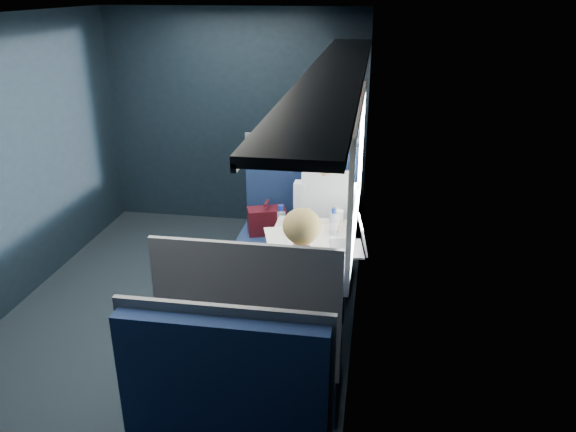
% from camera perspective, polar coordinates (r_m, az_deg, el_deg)
% --- Properties ---
extents(ground, '(2.80, 4.20, 0.01)m').
position_cam_1_polar(ground, '(4.70, -11.08, -10.15)').
color(ground, black).
extents(room_shell, '(3.00, 4.40, 2.40)m').
position_cam_1_polar(room_shell, '(4.10, -12.31, 7.57)').
color(room_shell, black).
rests_on(room_shell, ground).
extents(table, '(0.62, 1.00, 0.74)m').
position_cam_1_polar(table, '(4.15, 1.81, -3.77)').
color(table, '#54565E').
rests_on(table, ground).
extents(seat_bay_near, '(1.04, 0.62, 1.26)m').
position_cam_1_polar(seat_bay_near, '(5.05, 0.86, -1.77)').
color(seat_bay_near, '#0D1A3D').
rests_on(seat_bay_near, ground).
extents(seat_bay_far, '(1.04, 0.62, 1.26)m').
position_cam_1_polar(seat_bay_far, '(3.56, -3.09, -13.36)').
color(seat_bay_far, '#0D1A3D').
rests_on(seat_bay_far, ground).
extents(seat_row_front, '(1.04, 0.51, 1.16)m').
position_cam_1_polar(seat_row_front, '(5.90, 2.25, 1.77)').
color(seat_row_front, '#0D1A3D').
rests_on(seat_row_front, ground).
extents(man, '(0.53, 0.56, 1.32)m').
position_cam_1_polar(man, '(4.75, 3.70, 0.46)').
color(man, black).
rests_on(man, ground).
extents(woman, '(0.53, 0.56, 1.32)m').
position_cam_1_polar(woman, '(3.49, 1.44, -7.98)').
color(woman, black).
rests_on(woman, ground).
extents(papers, '(0.71, 0.87, 0.01)m').
position_cam_1_polar(papers, '(4.06, 1.66, -3.14)').
color(papers, white).
rests_on(papers, table).
extents(laptop, '(0.27, 0.34, 0.23)m').
position_cam_1_polar(laptop, '(4.01, 6.71, -2.65)').
color(laptop, silver).
rests_on(laptop, table).
extents(bottle_small, '(0.06, 0.06, 0.22)m').
position_cam_1_polar(bottle_small, '(4.22, 4.65, -0.74)').
color(bottle_small, silver).
rests_on(bottle_small, table).
extents(cup, '(0.08, 0.08, 0.10)m').
position_cam_1_polar(cup, '(4.48, 5.15, -0.03)').
color(cup, white).
rests_on(cup, table).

